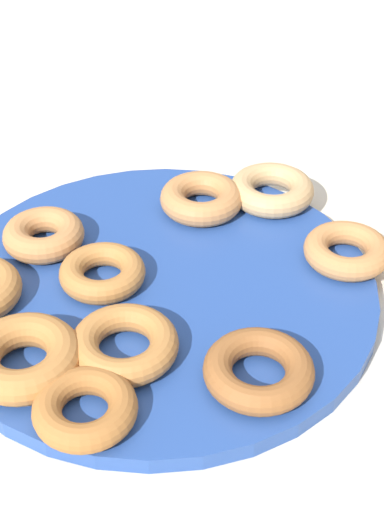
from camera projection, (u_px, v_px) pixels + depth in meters
ground_plane at (159, 295)px, 0.71m from camera, size 2.40×2.40×0.00m
donut_plate at (159, 289)px, 0.70m from camera, size 0.39×0.39×0.02m
donut_0 at (347, 250)px, 0.72m from camera, size 0.08×0.08×0.02m
donut_1 at (24, 358)px, 0.60m from camera, size 0.10×0.10×0.03m
donut_2 at (85, 408)px, 0.57m from camera, size 0.11×0.11×0.02m
donut_3 at (44, 235)px, 0.73m from camera, size 0.08×0.08×0.03m
donut_4 at (201, 198)px, 0.78m from camera, size 0.12×0.12×0.03m
donut_5 at (124, 344)px, 0.62m from camera, size 0.12×0.12×0.02m
donut_6 at (102, 271)px, 0.69m from camera, size 0.08×0.08×0.02m
donut_8 at (272, 190)px, 0.80m from camera, size 0.10×0.10×0.02m
donut_9 at (259, 370)px, 0.60m from camera, size 0.10×0.10×0.02m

